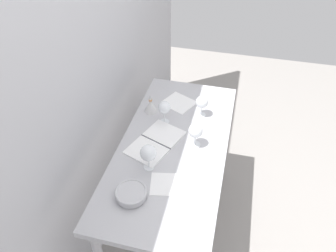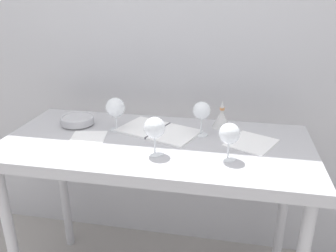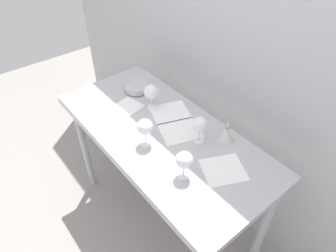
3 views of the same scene
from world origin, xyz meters
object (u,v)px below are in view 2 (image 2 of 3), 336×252
(wine_glass_far_right, at_px, (202,112))
(tasting_sheet_upper, at_px, (86,141))
(wine_glass_near_center, at_px, (155,129))
(wine_glass_near_right, at_px, (229,135))
(tasting_bowl, at_px, (77,120))
(decanter_funnel, at_px, (222,118))
(open_notebook, at_px, (158,131))
(tasting_sheet_lower, at_px, (251,143))
(wine_glass_far_left, at_px, (115,108))

(wine_glass_far_right, height_order, tasting_sheet_upper, wine_glass_far_right)
(wine_glass_near_center, height_order, wine_glass_near_right, wine_glass_near_center)
(wine_glass_near_center, height_order, tasting_bowl, wine_glass_near_center)
(tasting_bowl, bearing_deg, wine_glass_near_right, -17.62)
(wine_glass_near_center, bearing_deg, decanter_funnel, 54.16)
(wine_glass_near_center, height_order, decanter_funnel, wine_glass_near_center)
(tasting_sheet_upper, bearing_deg, decanter_funnel, 15.13)
(wine_glass_far_right, distance_m, wine_glass_near_right, 0.26)
(open_notebook, height_order, tasting_sheet_lower, open_notebook)
(tasting_sheet_lower, height_order, decanter_funnel, decanter_funnel)
(wine_glass_far_right, bearing_deg, tasting_sheet_upper, -160.70)
(wine_glass_far_right, distance_m, tasting_sheet_upper, 0.54)
(tasting_bowl, bearing_deg, open_notebook, -1.68)
(tasting_sheet_lower, bearing_deg, wine_glass_far_right, -165.81)
(tasting_sheet_lower, xyz_separation_m, decanter_funnel, (-0.14, 0.17, 0.05))
(tasting_sheet_upper, bearing_deg, wine_glass_far_left, 49.10)
(wine_glass_near_center, height_order, open_notebook, wine_glass_near_center)
(wine_glass_far_right, height_order, tasting_sheet_lower, wine_glass_far_right)
(tasting_sheet_upper, relative_size, tasting_sheet_lower, 1.15)
(open_notebook, bearing_deg, tasting_sheet_upper, -128.35)
(tasting_sheet_lower, distance_m, decanter_funnel, 0.22)
(tasting_sheet_upper, height_order, decanter_funnel, decanter_funnel)
(wine_glass_far_right, xyz_separation_m, wine_glass_near_center, (-0.17, -0.24, -0.00))
(wine_glass_far_right, relative_size, decanter_funnel, 1.18)
(wine_glass_near_right, distance_m, decanter_funnel, 0.35)
(wine_glass_far_left, height_order, tasting_sheet_lower, wine_glass_far_left)
(wine_glass_far_left, distance_m, tasting_bowl, 0.24)
(wine_glass_near_center, relative_size, decanter_funnel, 1.17)
(decanter_funnel, bearing_deg, tasting_bowl, -171.70)
(wine_glass_near_center, distance_m, tasting_sheet_lower, 0.46)
(wine_glass_near_center, distance_m, open_notebook, 0.27)
(wine_glass_far_left, xyz_separation_m, tasting_bowl, (-0.22, 0.03, -0.09))
(wine_glass_near_right, distance_m, tasting_sheet_upper, 0.64)
(wine_glass_near_center, height_order, wine_glass_far_left, wine_glass_far_left)
(wine_glass_far_left, relative_size, open_notebook, 0.38)
(wine_glass_far_left, xyz_separation_m, tasting_sheet_upper, (-0.09, -0.16, -0.11))
(wine_glass_far_left, relative_size, tasting_sheet_upper, 0.68)
(tasting_sheet_upper, relative_size, decanter_funnel, 1.73)
(tasting_sheet_lower, bearing_deg, decanter_funnel, 156.15)
(tasting_sheet_upper, bearing_deg, wine_glass_near_right, -16.05)
(wine_glass_near_right, height_order, tasting_sheet_upper, wine_glass_near_right)
(open_notebook, relative_size, tasting_sheet_lower, 2.05)
(wine_glass_near_center, xyz_separation_m, wine_glass_near_right, (0.30, 0.01, -0.01))
(wine_glass_far_left, height_order, tasting_bowl, wine_glass_far_left)
(wine_glass_far_right, relative_size, tasting_bowl, 0.98)
(wine_glass_far_right, xyz_separation_m, wine_glass_near_right, (0.13, -0.23, -0.01))
(wine_glass_near_right, relative_size, open_notebook, 0.36)
(wine_glass_far_left, relative_size, decanter_funnel, 1.18)
(wine_glass_near_right, xyz_separation_m, tasting_sheet_upper, (-0.63, 0.05, -0.11))
(wine_glass_near_right, relative_size, tasting_bowl, 0.92)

